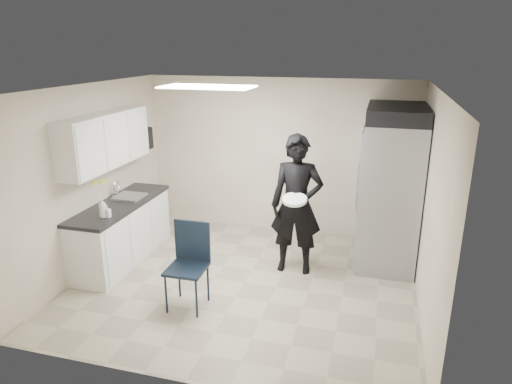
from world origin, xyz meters
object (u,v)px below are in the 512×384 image
(lower_counter, at_px, (122,233))
(commercial_fridge, at_px, (390,193))
(folding_chair, at_px, (187,269))
(man_tuxedo, at_px, (297,205))

(lower_counter, relative_size, commercial_fridge, 0.90)
(commercial_fridge, distance_m, folding_chair, 3.13)
(folding_chair, bearing_deg, commercial_fridge, 40.25)
(lower_counter, distance_m, commercial_fridge, 3.98)
(commercial_fridge, distance_m, man_tuxedo, 1.43)
(commercial_fridge, bearing_deg, folding_chair, -139.07)
(lower_counter, xyz_separation_m, commercial_fridge, (3.78, 1.07, 0.62))
(folding_chair, bearing_deg, man_tuxedo, 49.81)
(commercial_fridge, height_order, man_tuxedo, commercial_fridge)
(lower_counter, relative_size, folding_chair, 1.85)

